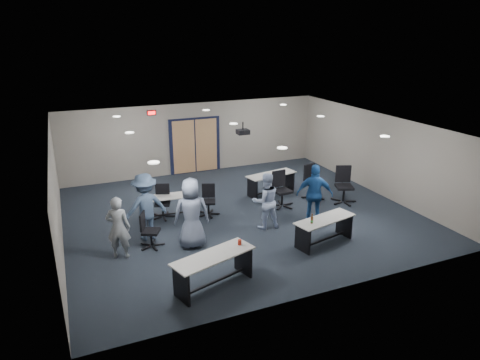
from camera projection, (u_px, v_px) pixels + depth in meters
name	position (u px, v px, depth m)	size (l,w,h in m)	color
floor	(240.00, 214.00, 12.95)	(10.00, 10.00, 0.00)	black
back_wall	(195.00, 138.00, 16.42)	(10.00, 0.04, 2.70)	gray
front_wall	(327.00, 235.00, 8.59)	(10.00, 0.04, 2.70)	gray
left_wall	(56.00, 195.00, 10.67)	(0.04, 9.00, 2.70)	gray
right_wall	(377.00, 153.00, 14.35)	(0.04, 9.00, 2.70)	gray
ceiling	(240.00, 126.00, 12.06)	(10.00, 9.00, 0.04)	silver
double_door	(195.00, 146.00, 16.49)	(2.00, 0.07, 2.20)	black
exit_sign	(151.00, 113.00, 15.42)	(0.32, 0.07, 0.18)	black
ceiling_projector	(243.00, 132.00, 12.71)	(0.35, 0.32, 0.37)	black
ceiling_can_lights	(237.00, 125.00, 12.29)	(6.24, 5.74, 0.02)	white
table_front_left	(214.00, 265.00, 9.10)	(1.96, 1.15, 0.88)	#BAB7B0
table_front_right	(324.00, 226.00, 11.00)	(1.79, 0.93, 0.95)	#BAB7B0
table_back_left	(168.00, 203.00, 12.59)	(1.67, 0.67, 0.66)	#BAB7B0
table_back_right	(271.00, 180.00, 14.40)	(1.82, 0.89, 0.71)	#BAB7B0
chair_back_a	(162.00, 202.00, 12.52)	(0.62, 0.62, 0.99)	black
chair_back_b	(208.00, 201.00, 12.71)	(0.59, 0.59, 0.93)	black
chair_back_c	(282.00, 190.00, 13.31)	(0.71, 0.71, 1.13)	black
chair_back_d	(314.00, 182.00, 13.98)	(0.71, 0.71, 1.13)	black
chair_loose_left	(151.00, 230.00, 10.82)	(0.59, 0.59, 0.93)	black
chair_loose_right	(344.00, 185.00, 13.61)	(0.74, 0.74, 1.18)	black
person_gray	(118.00, 228.00, 10.21)	(0.57, 0.38, 1.58)	#8F969C
person_plaid	(192.00, 213.00, 10.70)	(0.89, 0.58, 1.83)	slate
person_lightblue	(266.00, 201.00, 11.79)	(0.78, 0.61, 1.61)	#A9BBE0
person_navy	(315.00, 194.00, 12.09)	(1.02, 0.42, 1.74)	navy
person_back	(145.00, 207.00, 11.13)	(1.17, 0.67, 1.81)	#3E5371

